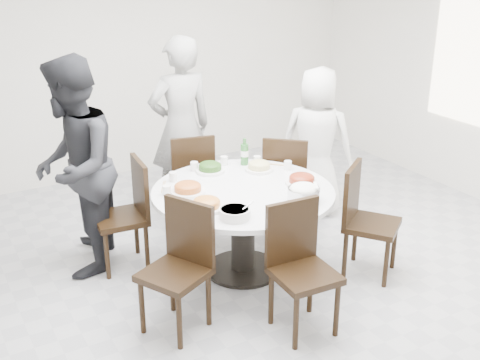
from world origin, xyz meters
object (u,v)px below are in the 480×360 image
dining_table (243,231)px  chair_se (372,222)px  chair_n (189,178)px  diner_right (317,142)px  diner_left (74,168)px  rice_bowl (304,195)px  chair_nw (120,216)px  chair_s (305,272)px  beverage_bottle (245,152)px  diner_middle (181,128)px  soup_bowl (235,213)px  chair_ne (287,180)px  chair_sw (174,271)px

dining_table → chair_se: bearing=-32.0°
chair_n → diner_right: bearing=174.7°
diner_left → rice_bowl: 1.88m
chair_nw → chair_s: 1.75m
diner_right → beverage_bottle: size_ratio=6.13×
dining_table → beverage_bottle: (0.32, 0.52, 0.50)m
chair_n → diner_middle: diner_middle is taller
chair_se → diner_middle: diner_middle is taller
chair_s → chair_se: same height
chair_se → soup_bowl: size_ratio=4.04×
rice_bowl → soup_bowl: bearing=179.9°
diner_middle → diner_left: (-1.24, -0.61, 0.00)m
chair_se → rice_bowl: chair_se is taller
chair_s → diner_right: bearing=54.4°
chair_s → rice_bowl: size_ratio=3.75×
diner_middle → beverage_bottle: (0.25, -0.84, -0.04)m
dining_table → chair_se: chair_se is taller
diner_left → chair_n: bearing=131.3°
diner_middle → beverage_bottle: diner_middle is taller
chair_ne → diner_right: size_ratio=0.63×
diner_right → beverage_bottle: bearing=60.9°
chair_nw → beverage_bottle: beverage_bottle is taller
chair_se → chair_ne: bearing=58.1°
chair_s → chair_ne: bearing=63.0°
chair_se → soup_bowl: chair_se is taller
diner_right → rice_bowl: diner_right is taller
diner_right → diner_middle: bearing=21.2°
rice_bowl → diner_middle: bearing=97.1°
rice_bowl → beverage_bottle: bearing=88.7°
chair_se → soup_bowl: 1.28m
dining_table → chair_nw: chair_nw is taller
dining_table → diner_left: (-1.17, 0.75, 0.54)m
dining_table → chair_n: 1.11m
chair_ne → diner_right: bearing=-120.8°
diner_right → chair_se: bearing=123.6°
chair_nw → beverage_bottle: bearing=92.0°
beverage_bottle → chair_ne: bearing=6.0°
chair_sw → diner_left: bearing=167.9°
rice_bowl → soup_bowl: size_ratio=1.08×
chair_ne → diner_left: size_ratio=0.52×
diner_middle → soup_bowl: (-0.39, -1.79, -0.13)m
diner_right → diner_middle: diner_middle is taller
chair_ne → beverage_bottle: beverage_bottle is taller
chair_ne → rice_bowl: (-0.53, -1.01, 0.33)m
chair_s → beverage_bottle: size_ratio=3.83×
dining_table → diner_left: bearing=147.2°
dining_table → soup_bowl: soup_bowl is taller
chair_nw → diner_left: 0.56m
dining_table → soup_bowl: 0.68m
diner_left → soup_bowl: bearing=60.3°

